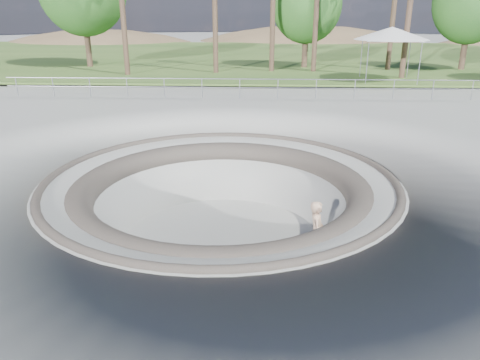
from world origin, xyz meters
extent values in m
plane|color=gray|center=(0.00, 0.00, 0.00)|extent=(180.00, 180.00, 0.00)
torus|color=gray|center=(0.00, 0.00, -2.00)|extent=(14.00, 14.00, 4.00)
cylinder|color=gray|center=(0.00, 0.00, -1.95)|extent=(6.60, 6.60, 0.10)
torus|color=#4D473D|center=(0.00, 0.00, -0.02)|extent=(10.24, 10.24, 0.24)
torus|color=#4D473D|center=(0.00, 0.00, -0.45)|extent=(8.91, 8.91, 0.81)
cube|color=#375722|center=(0.00, 34.00, 0.22)|extent=(180.00, 36.00, 0.12)
ellipsoid|color=brown|center=(-22.00, 55.00, -6.44)|extent=(50.40, 36.00, 23.40)
ellipsoid|color=brown|center=(8.00, 60.00, -7.87)|extent=(61.60, 44.00, 28.60)
cylinder|color=gray|center=(0.00, 12.00, 1.17)|extent=(25.00, 0.05, 0.05)
cylinder|color=gray|center=(0.00, 12.00, 0.72)|extent=(25.00, 0.05, 0.05)
cube|color=olive|center=(2.66, -1.43, -1.82)|extent=(0.92, 0.37, 0.02)
cylinder|color=#B5B5BA|center=(2.66, -1.43, -1.86)|extent=(0.06, 0.19, 0.04)
cylinder|color=#B5B5BA|center=(2.66, -1.43, -1.86)|extent=(0.06, 0.19, 0.04)
cylinder|color=silver|center=(2.66, -1.43, -1.87)|extent=(0.07, 0.04, 0.07)
cylinder|color=silver|center=(2.66, -1.43, -1.87)|extent=(0.07, 0.04, 0.07)
cylinder|color=silver|center=(2.66, -1.43, -1.87)|extent=(0.07, 0.04, 0.07)
cylinder|color=silver|center=(2.66, -1.43, -1.87)|extent=(0.07, 0.04, 0.07)
imported|color=tan|center=(2.66, -1.43, -0.92)|extent=(0.45, 0.66, 1.77)
cylinder|color=gray|center=(7.63, 16.47, 1.48)|extent=(0.06, 0.06, 2.41)
cylinder|color=gray|center=(10.69, 16.47, 1.48)|extent=(0.06, 0.06, 2.41)
cylinder|color=gray|center=(7.63, 19.53, 1.48)|extent=(0.06, 0.06, 2.41)
cylinder|color=gray|center=(10.69, 19.53, 1.48)|extent=(0.06, 0.06, 2.41)
cube|color=silver|center=(9.16, 18.00, 2.80)|extent=(3.53, 3.53, 0.08)
cone|color=silver|center=(9.16, 18.00, 3.18)|extent=(6.48, 6.48, 0.77)
cylinder|color=#503A2D|center=(-2.14, 21.40, 4.79)|extent=(0.36, 0.36, 9.23)
cylinder|color=#503A2D|center=(4.92, 22.42, 4.86)|extent=(0.36, 0.36, 9.39)
cylinder|color=#503A2D|center=(10.58, 23.57, 5.00)|extent=(0.36, 0.36, 9.67)
cylinder|color=#503A2D|center=(-12.46, 24.63, 2.97)|extent=(0.44, 0.44, 5.61)
cylinder|color=#503A2D|center=(4.46, 24.93, 2.37)|extent=(0.44, 0.44, 4.40)
ellipsoid|color=#236824|center=(4.46, 24.93, 4.89)|extent=(5.26, 4.78, 5.73)
cylinder|color=#503A2D|center=(16.19, 24.06, 2.44)|extent=(0.44, 0.44, 4.54)
ellipsoid|color=#236824|center=(16.19, 24.06, 5.03)|extent=(5.42, 4.93, 5.91)
camera|label=1|loc=(1.13, -12.69, 4.70)|focal=35.00mm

